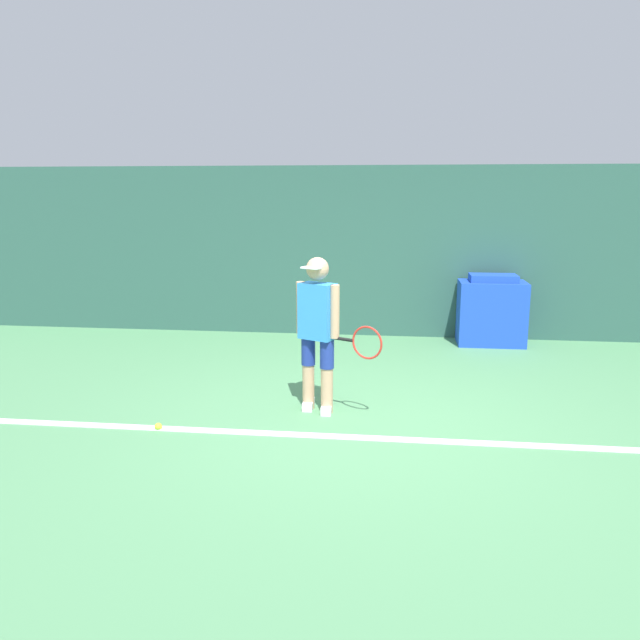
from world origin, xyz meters
TOP-DOWN VIEW (x-y plane):
  - ground_plane at (0.00, 0.00)m, footprint 24.00×24.00m
  - back_wall at (0.00, 3.73)m, footprint 24.00×0.10m
  - court_baseline at (0.00, -0.39)m, footprint 21.60×0.10m
  - tennis_player at (-0.38, 0.28)m, footprint 0.86×0.49m
  - tennis_ball at (-1.78, -0.42)m, footprint 0.07×0.07m
  - covered_chair at (1.72, 3.35)m, footprint 0.93×0.57m

SIDE VIEW (x-z plane):
  - ground_plane at x=0.00m, z-range 0.00..0.00m
  - court_baseline at x=0.00m, z-range 0.00..0.01m
  - tennis_ball at x=-1.78m, z-range 0.00..0.07m
  - covered_chair at x=1.72m, z-range -0.02..0.98m
  - tennis_player at x=-0.38m, z-range 0.08..1.61m
  - back_wall at x=0.00m, z-range 0.00..2.52m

